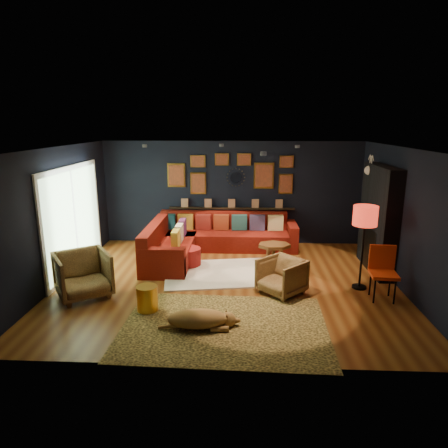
{
  "coord_description": "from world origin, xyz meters",
  "views": [
    {
      "loc": [
        0.27,
        -7.27,
        3.04
      ],
      "look_at": [
        -0.08,
        0.3,
        1.11
      ],
      "focal_mm": 32.0,
      "sensor_mm": 36.0,
      "label": 1
    }
  ],
  "objects_px": {
    "coffee_table": "(274,247)",
    "armchair_right": "(282,275)",
    "orange_chair": "(383,268)",
    "dog": "(198,315)",
    "sectional": "(205,240)",
    "armchair_left": "(83,273)",
    "floor_lamp": "(365,220)",
    "pouf": "(188,256)",
    "gold_stool": "(147,299)"
  },
  "relations": [
    {
      "from": "sectional",
      "to": "pouf",
      "type": "xyz_separation_m",
      "value": [
        -0.28,
        -0.89,
        -0.11
      ]
    },
    {
      "from": "pouf",
      "to": "dog",
      "type": "xyz_separation_m",
      "value": [
        0.52,
        -2.72,
        0.0
      ]
    },
    {
      "from": "gold_stool",
      "to": "dog",
      "type": "relative_size",
      "value": 0.35
    },
    {
      "from": "armchair_right",
      "to": "armchair_left",
      "type": "bearing_deg",
      "value": -129.46
    },
    {
      "from": "pouf",
      "to": "orange_chair",
      "type": "distance_m",
      "value": 3.95
    },
    {
      "from": "floor_lamp",
      "to": "dog",
      "type": "height_order",
      "value": "floor_lamp"
    },
    {
      "from": "gold_stool",
      "to": "orange_chair",
      "type": "xyz_separation_m",
      "value": [
        4.04,
        0.72,
        0.34
      ]
    },
    {
      "from": "orange_chair",
      "to": "dog",
      "type": "bearing_deg",
      "value": -153.31
    },
    {
      "from": "pouf",
      "to": "orange_chair",
      "type": "height_order",
      "value": "orange_chair"
    },
    {
      "from": "coffee_table",
      "to": "armchair_left",
      "type": "distance_m",
      "value": 4.1
    },
    {
      "from": "sectional",
      "to": "coffee_table",
      "type": "relative_size",
      "value": 4.43
    },
    {
      "from": "dog",
      "to": "sectional",
      "type": "bearing_deg",
      "value": 89.21
    },
    {
      "from": "sectional",
      "to": "armchair_left",
      "type": "distance_m",
      "value": 3.2
    },
    {
      "from": "sectional",
      "to": "armchair_left",
      "type": "bearing_deg",
      "value": -127.26
    },
    {
      "from": "sectional",
      "to": "armchair_left",
      "type": "height_order",
      "value": "armchair_left"
    },
    {
      "from": "coffee_table",
      "to": "armchair_right",
      "type": "bearing_deg",
      "value": -90.0
    },
    {
      "from": "coffee_table",
      "to": "orange_chair",
      "type": "distance_m",
      "value": 2.57
    },
    {
      "from": "armchair_left",
      "to": "dog",
      "type": "distance_m",
      "value": 2.43
    },
    {
      "from": "armchair_right",
      "to": "floor_lamp",
      "type": "bearing_deg",
      "value": 57.47
    },
    {
      "from": "floor_lamp",
      "to": "dog",
      "type": "xyz_separation_m",
      "value": [
        -2.88,
        -1.67,
        -1.12
      ]
    },
    {
      "from": "pouf",
      "to": "armchair_right",
      "type": "relative_size",
      "value": 0.78
    },
    {
      "from": "pouf",
      "to": "floor_lamp",
      "type": "distance_m",
      "value": 3.73
    },
    {
      "from": "coffee_table",
      "to": "orange_chair",
      "type": "height_order",
      "value": "orange_chair"
    },
    {
      "from": "sectional",
      "to": "coffee_table",
      "type": "xyz_separation_m",
      "value": [
        1.61,
        -0.49,
        0.0
      ]
    },
    {
      "from": "armchair_right",
      "to": "dog",
      "type": "distance_m",
      "value": 1.94
    },
    {
      "from": "pouf",
      "to": "dog",
      "type": "distance_m",
      "value": 2.77
    },
    {
      "from": "pouf",
      "to": "armchair_right",
      "type": "height_order",
      "value": "armchair_right"
    },
    {
      "from": "armchair_right",
      "to": "floor_lamp",
      "type": "relative_size",
      "value": 0.46
    },
    {
      "from": "sectional",
      "to": "gold_stool",
      "type": "bearing_deg",
      "value": -102.23
    },
    {
      "from": "armchair_right",
      "to": "gold_stool",
      "type": "distance_m",
      "value": 2.43
    },
    {
      "from": "floor_lamp",
      "to": "armchair_left",
      "type": "bearing_deg",
      "value": -173.15
    },
    {
      "from": "armchair_right",
      "to": "orange_chair",
      "type": "xyz_separation_m",
      "value": [
        1.76,
        -0.1,
        0.2
      ]
    },
    {
      "from": "armchair_left",
      "to": "gold_stool",
      "type": "distance_m",
      "value": 1.39
    },
    {
      "from": "coffee_table",
      "to": "sectional",
      "type": "bearing_deg",
      "value": 163.18
    },
    {
      "from": "sectional",
      "to": "pouf",
      "type": "distance_m",
      "value": 0.94
    },
    {
      "from": "armchair_right",
      "to": "gold_stool",
      "type": "height_order",
      "value": "armchair_right"
    },
    {
      "from": "coffee_table",
      "to": "armchair_right",
      "type": "height_order",
      "value": "armchair_right"
    },
    {
      "from": "armchair_right",
      "to": "dog",
      "type": "xyz_separation_m",
      "value": [
        -1.38,
        -1.36,
        -0.15
      ]
    },
    {
      "from": "gold_stool",
      "to": "orange_chair",
      "type": "height_order",
      "value": "orange_chair"
    },
    {
      "from": "sectional",
      "to": "dog",
      "type": "height_order",
      "value": "sectional"
    },
    {
      "from": "gold_stool",
      "to": "pouf",
      "type": "bearing_deg",
      "value": 80.09
    },
    {
      "from": "armchair_right",
      "to": "dog",
      "type": "relative_size",
      "value": 0.58
    },
    {
      "from": "armchair_right",
      "to": "gold_stool",
      "type": "bearing_deg",
      "value": -114.48
    },
    {
      "from": "pouf",
      "to": "orange_chair",
      "type": "relative_size",
      "value": 0.59
    },
    {
      "from": "armchair_left",
      "to": "armchair_right",
      "type": "relative_size",
      "value": 1.25
    },
    {
      "from": "coffee_table",
      "to": "gold_stool",
      "type": "bearing_deg",
      "value": -131.47
    },
    {
      "from": "pouf",
      "to": "dog",
      "type": "height_order",
      "value": "dog"
    },
    {
      "from": "orange_chair",
      "to": "floor_lamp",
      "type": "bearing_deg",
      "value": 126.87
    },
    {
      "from": "armchair_left",
      "to": "floor_lamp",
      "type": "height_order",
      "value": "floor_lamp"
    },
    {
      "from": "coffee_table",
      "to": "armchair_left",
      "type": "xyz_separation_m",
      "value": [
        -3.55,
        -2.06,
        0.13
      ]
    }
  ]
}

